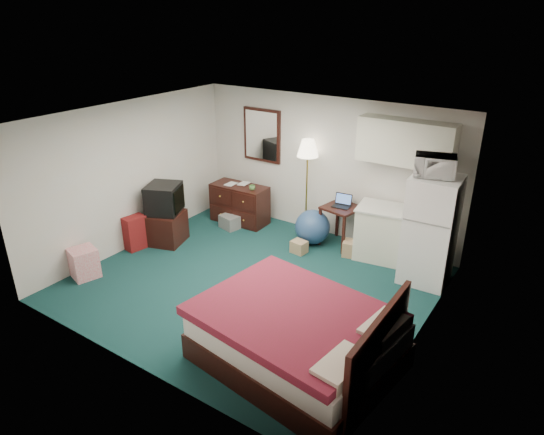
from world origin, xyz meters
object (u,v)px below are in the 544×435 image
Objects in this scene: dresser at (240,204)px; fridge at (430,230)px; kitchen_counter at (382,234)px; tv_stand at (167,228)px; bed at (297,338)px; desk at (340,226)px; suitcase at (135,233)px; floor_lamp at (307,187)px.

fridge reaches higher than dresser.
tv_stand is (-3.37, -1.57, -0.16)m from kitchen_counter.
kitchen_counter is 0.98m from fridge.
bed is (-0.65, -2.71, -0.49)m from fridge.
fridge reaches higher than tv_stand.
desk reaches higher than bed.
dresser is at bearing 143.95° from bed.
floor_lamp is at bearing 56.27° from suitcase.
desk is at bearing 115.09° from bed.
dresser is 0.66× the size of fridge.
floor_lamp is at bearing 164.93° from kitchen_counter.
suitcase is (-0.80, -1.91, -0.08)m from dresser.
tv_stand is at bearing 70.21° from suitcase.
suitcase is at bearing -133.35° from floor_lamp.
dresser is 1.80× the size of tv_stand.
suitcase is at bearing -159.30° from kitchen_counter.
fridge is 2.83m from bed.
desk is 1.73m from fridge.
desk reaches higher than tv_stand.
bed is (0.97, -3.07, -0.01)m from desk.
kitchen_counter is 4.18m from suitcase.
suitcase is at bearing -133.50° from desk.
fridge is 0.77× the size of bed.
bed is (3.03, -2.89, -0.03)m from dresser.
floor_lamp is at bearing -178.69° from desk.
desk is 1.21× the size of suitcase.
kitchen_counter reaches higher than desk.
kitchen_counter is (0.78, -0.05, 0.08)m from desk.
kitchen_counter is 1.47× the size of suitcase.
bed is at bearing -45.48° from dresser.
fridge is 2.82× the size of suitcase.
floor_lamp is 1.62m from kitchen_counter.
dresser is at bearing 52.27° from tv_stand.
dresser is 0.62× the size of floor_lamp.
floor_lamp is at bearing 166.11° from fridge.
dresser is 2.85m from kitchen_counter.
dresser is 4.19m from bed.
floor_lamp reaches higher than dresser.
floor_lamp is 1.05× the size of fridge.
kitchen_counter is 0.52× the size of fridge.
bed is (0.19, -3.02, -0.09)m from kitchen_counter.
tv_stand is (-4.22, -1.26, -0.56)m from fridge.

